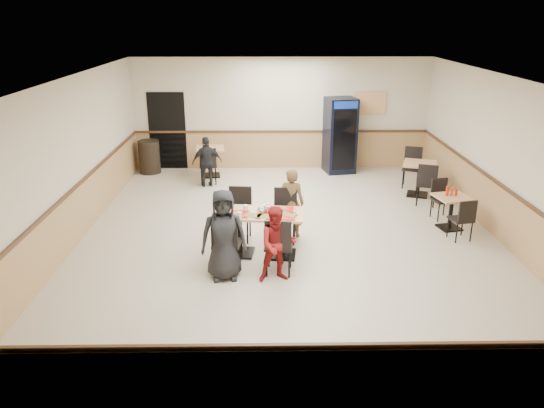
{
  "coord_description": "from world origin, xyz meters",
  "views": [
    {
      "loc": [
        -0.48,
        -9.3,
        4.05
      ],
      "look_at": [
        -0.34,
        -0.5,
        0.89
      ],
      "focal_mm": 35.0,
      "sensor_mm": 36.0,
      "label": 1
    }
  ],
  "objects_px": {
    "diner_woman_right": "(278,244)",
    "back_table": "(210,157)",
    "trash_bin": "(149,157)",
    "side_table_near": "(451,207)",
    "pepsi_cooler": "(340,135)",
    "side_table_far": "(419,174)",
    "main_table": "(261,227)",
    "diner_woman_left": "(224,235)",
    "diner_man_opposite": "(291,203)",
    "lone_diner": "(207,162)"
  },
  "relations": [
    {
      "from": "diner_woman_right",
      "to": "back_table",
      "type": "relative_size",
      "value": 1.58
    },
    {
      "from": "back_table",
      "to": "trash_bin",
      "type": "height_order",
      "value": "trash_bin"
    },
    {
      "from": "side_table_near",
      "to": "pepsi_cooler",
      "type": "relative_size",
      "value": 0.38
    },
    {
      "from": "side_table_near",
      "to": "side_table_far",
      "type": "height_order",
      "value": "side_table_far"
    },
    {
      "from": "main_table",
      "to": "diner_woman_left",
      "type": "bearing_deg",
      "value": -117.9
    },
    {
      "from": "diner_woman_right",
      "to": "side_table_far",
      "type": "distance_m",
      "value": 5.41
    },
    {
      "from": "diner_woman_left",
      "to": "back_table",
      "type": "height_order",
      "value": "diner_woman_left"
    },
    {
      "from": "diner_man_opposite",
      "to": "side_table_near",
      "type": "xyz_separation_m",
      "value": [
        3.19,
        0.32,
        -0.23
      ]
    },
    {
      "from": "main_table",
      "to": "side_table_far",
      "type": "bearing_deg",
      "value": 47.53
    },
    {
      "from": "diner_woman_right",
      "to": "pepsi_cooler",
      "type": "xyz_separation_m",
      "value": [
        1.83,
        6.24,
        0.37
      ]
    },
    {
      "from": "back_table",
      "to": "trash_bin",
      "type": "relative_size",
      "value": 0.9
    },
    {
      "from": "diner_man_opposite",
      "to": "trash_bin",
      "type": "xyz_separation_m",
      "value": [
        -3.59,
        4.4,
        -0.24
      ]
    },
    {
      "from": "diner_woman_left",
      "to": "side_table_near",
      "type": "distance_m",
      "value": 4.81
    },
    {
      "from": "diner_man_opposite",
      "to": "side_table_far",
      "type": "distance_m",
      "value": 3.93
    },
    {
      "from": "lone_diner",
      "to": "side_table_near",
      "type": "distance_m",
      "value": 5.85
    },
    {
      "from": "main_table",
      "to": "diner_woman_right",
      "type": "relative_size",
      "value": 1.26
    },
    {
      "from": "diner_woman_left",
      "to": "diner_man_opposite",
      "type": "bearing_deg",
      "value": 49.37
    },
    {
      "from": "pepsi_cooler",
      "to": "trash_bin",
      "type": "relative_size",
      "value": 2.26
    },
    {
      "from": "diner_woman_left",
      "to": "lone_diner",
      "type": "distance_m",
      "value": 4.94
    },
    {
      "from": "side_table_far",
      "to": "back_table",
      "type": "distance_m",
      "value": 5.3
    },
    {
      "from": "main_table",
      "to": "side_table_near",
      "type": "height_order",
      "value": "main_table"
    },
    {
      "from": "lone_diner",
      "to": "diner_woman_left",
      "type": "bearing_deg",
      "value": 83.96
    },
    {
      "from": "diner_woman_right",
      "to": "diner_man_opposite",
      "type": "relative_size",
      "value": 0.92
    },
    {
      "from": "main_table",
      "to": "lone_diner",
      "type": "xyz_separation_m",
      "value": [
        -1.33,
        4.03,
        0.09
      ]
    },
    {
      "from": "side_table_near",
      "to": "back_table",
      "type": "relative_size",
      "value": 0.95
    },
    {
      "from": "lone_diner",
      "to": "pepsi_cooler",
      "type": "bearing_deg",
      "value": -174.6
    },
    {
      "from": "main_table",
      "to": "side_table_near",
      "type": "relative_size",
      "value": 2.1
    },
    {
      "from": "lone_diner",
      "to": "diner_woman_right",
      "type": "bearing_deg",
      "value": 93.09
    },
    {
      "from": "main_table",
      "to": "diner_man_opposite",
      "type": "height_order",
      "value": "diner_man_opposite"
    },
    {
      "from": "diner_man_opposite",
      "to": "side_table_near",
      "type": "distance_m",
      "value": 3.21
    },
    {
      "from": "main_table",
      "to": "pepsi_cooler",
      "type": "xyz_separation_m",
      "value": [
        2.1,
        5.3,
        0.46
      ]
    },
    {
      "from": "main_table",
      "to": "back_table",
      "type": "relative_size",
      "value": 2.0
    },
    {
      "from": "lone_diner",
      "to": "trash_bin",
      "type": "relative_size",
      "value": 1.42
    },
    {
      "from": "diner_man_opposite",
      "to": "back_table",
      "type": "relative_size",
      "value": 1.71
    },
    {
      "from": "trash_bin",
      "to": "pepsi_cooler",
      "type": "bearing_deg",
      "value": 0.48
    },
    {
      "from": "lone_diner",
      "to": "pepsi_cooler",
      "type": "relative_size",
      "value": 0.63
    },
    {
      "from": "main_table",
      "to": "diner_woman_left",
      "type": "height_order",
      "value": "diner_woman_left"
    },
    {
      "from": "diner_woman_right",
      "to": "side_table_far",
      "type": "height_order",
      "value": "diner_woman_right"
    },
    {
      "from": "lone_diner",
      "to": "side_table_far",
      "type": "distance_m",
      "value": 5.1
    },
    {
      "from": "side_table_near",
      "to": "side_table_far",
      "type": "bearing_deg",
      "value": 91.98
    },
    {
      "from": "main_table",
      "to": "pepsi_cooler",
      "type": "bearing_deg",
      "value": 74.66
    },
    {
      "from": "side_table_near",
      "to": "lone_diner",
      "type": "bearing_deg",
      "value": 150.77
    },
    {
      "from": "diner_woman_left",
      "to": "diner_woman_right",
      "type": "xyz_separation_m",
      "value": [
        0.85,
        -0.09,
        -0.12
      ]
    },
    {
      "from": "lone_diner",
      "to": "pepsi_cooler",
      "type": "xyz_separation_m",
      "value": [
        3.44,
        1.27,
        0.37
      ]
    },
    {
      "from": "main_table",
      "to": "side_table_near",
      "type": "distance_m",
      "value": 3.95
    },
    {
      "from": "lone_diner",
      "to": "trash_bin",
      "type": "distance_m",
      "value": 2.08
    },
    {
      "from": "main_table",
      "to": "pepsi_cooler",
      "type": "distance_m",
      "value": 5.72
    },
    {
      "from": "diner_woman_right",
      "to": "lone_diner",
      "type": "height_order",
      "value": "same"
    },
    {
      "from": "diner_woman_right",
      "to": "diner_man_opposite",
      "type": "height_order",
      "value": "diner_man_opposite"
    },
    {
      "from": "side_table_far",
      "to": "back_table",
      "type": "xyz_separation_m",
      "value": [
        -5.03,
        1.66,
        -0.02
      ]
    }
  ]
}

